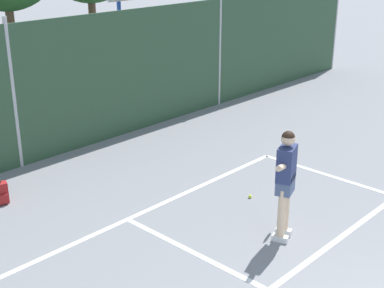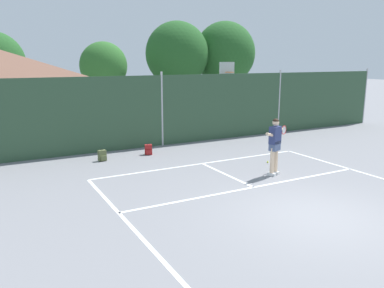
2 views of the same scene
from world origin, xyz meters
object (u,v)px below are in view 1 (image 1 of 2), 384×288
basketball_hoop (121,24)px  tennis_player (286,175)px  backpack_red (0,194)px  tennis_ball (250,196)px

basketball_hoop → tennis_player: bearing=-112.8°
basketball_hoop → backpack_red: basketball_hoop is taller
tennis_player → basketball_hoop: bearing=67.2°
basketball_hoop → tennis_ball: basketball_hoop is taller
backpack_red → tennis_ball: bearing=-44.1°
basketball_hoop → backpack_red: (-5.87, -3.43, -2.12)m
tennis_ball → backpack_red: (-3.34, 3.23, 0.16)m
basketball_hoop → tennis_player: size_ratio=1.91×
basketball_hoop → tennis_ball: 7.48m
tennis_player → tennis_ball: tennis_player is taller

